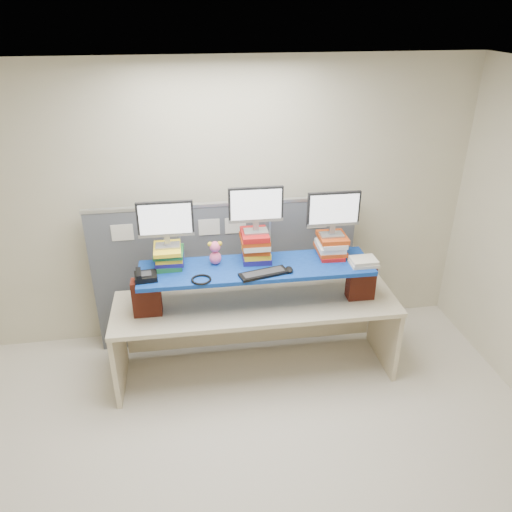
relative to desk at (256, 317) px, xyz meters
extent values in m
cube|color=beige|center=(-0.21, -1.19, 0.78)|extent=(5.00, 4.00, 2.80)
cube|color=silver|center=(-0.21, -1.19, -0.62)|extent=(5.00, 4.00, 0.01)
cube|color=white|center=(-0.21, -1.19, 2.17)|extent=(5.00, 4.00, 0.01)
cube|color=#494D56|center=(-1.08, 0.59, 0.13)|extent=(0.85, 0.05, 1.50)
cube|color=#494D56|center=(-0.21, 0.59, 0.13)|extent=(0.85, 0.05, 1.50)
cube|color=#494D56|center=(0.66, 0.59, 0.13)|extent=(0.85, 0.05, 1.50)
cube|color=silver|center=(-0.21, 0.59, 0.89)|extent=(2.60, 0.06, 0.03)
cube|color=silver|center=(-1.16, 0.56, 0.68)|extent=(0.20, 0.00, 0.16)
cube|color=silver|center=(-0.36, 0.56, 0.68)|extent=(0.20, 0.00, 0.16)
cube|color=silver|center=(-0.11, 0.56, 0.68)|extent=(0.20, 0.00, 0.16)
cube|color=silver|center=(0.69, 0.56, 0.68)|extent=(0.20, 0.00, 0.16)
cube|color=beige|center=(0.00, 0.00, 0.14)|extent=(2.57, 0.78, 0.04)
cube|color=beige|center=(-1.26, 0.02, -0.25)|extent=(0.05, 0.69, 0.74)
cube|color=beige|center=(1.26, -0.02, -0.25)|extent=(0.05, 0.69, 0.74)
cube|color=maroon|center=(-0.95, -0.04, 0.32)|extent=(0.24, 0.14, 0.33)
cube|color=maroon|center=(0.95, -0.06, 0.32)|extent=(0.24, 0.14, 0.33)
cube|color=navy|center=(0.00, 0.00, 0.50)|extent=(2.03, 0.54, 0.04)
cube|color=#1A6531|center=(-0.75, 0.13, 0.54)|extent=(0.23, 0.27, 0.04)
cube|color=navy|center=(-0.74, 0.13, 0.58)|extent=(0.25, 0.28, 0.04)
cube|color=yellow|center=(-0.74, 0.14, 0.62)|extent=(0.23, 0.29, 0.04)
cube|color=#1A6531|center=(-0.74, 0.12, 0.66)|extent=(0.26, 0.28, 0.03)
cube|color=yellow|center=(-0.75, 0.12, 0.69)|extent=(0.23, 0.30, 0.03)
cube|color=navy|center=(0.02, 0.13, 0.55)|extent=(0.27, 0.29, 0.05)
cube|color=yellow|center=(0.02, 0.13, 0.60)|extent=(0.24, 0.27, 0.05)
cube|color=#B23C10|center=(0.02, 0.13, 0.64)|extent=(0.25, 0.29, 0.05)
cube|color=silver|center=(0.01, 0.13, 0.69)|extent=(0.24, 0.30, 0.05)
cube|color=#B23C10|center=(0.01, 0.12, 0.73)|extent=(0.25, 0.28, 0.04)
cube|color=#AF1414|center=(0.01, 0.12, 0.77)|extent=(0.24, 0.30, 0.05)
cube|color=#AF1414|center=(0.70, 0.10, 0.54)|extent=(0.23, 0.30, 0.03)
cube|color=#B23C10|center=(0.70, 0.12, 0.57)|extent=(0.25, 0.31, 0.04)
cube|color=silver|center=(0.69, 0.11, 0.62)|extent=(0.24, 0.29, 0.05)
cube|color=silver|center=(0.71, 0.10, 0.66)|extent=(0.23, 0.28, 0.04)
cube|color=#B23C10|center=(0.71, 0.11, 0.70)|extent=(0.25, 0.29, 0.04)
cube|color=gray|center=(-0.74, 0.13, 0.72)|extent=(0.21, 0.13, 0.01)
cube|color=gray|center=(-0.74, 0.13, 0.77)|extent=(0.05, 0.04, 0.08)
cube|color=black|center=(-0.74, 0.13, 0.96)|extent=(0.47, 0.04, 0.31)
cube|color=white|center=(-0.74, 0.11, 0.96)|extent=(0.43, 0.01, 0.27)
cube|color=gray|center=(0.02, 0.12, 0.80)|extent=(0.21, 0.13, 0.01)
cube|color=gray|center=(0.02, 0.12, 0.85)|extent=(0.05, 0.04, 0.08)
cube|color=black|center=(0.02, 0.12, 1.05)|extent=(0.47, 0.04, 0.31)
cube|color=white|center=(0.02, 0.10, 1.05)|extent=(0.43, 0.01, 0.27)
cube|color=gray|center=(0.70, 0.11, 0.73)|extent=(0.21, 0.13, 0.01)
cube|color=gray|center=(0.70, 0.11, 0.78)|extent=(0.05, 0.04, 0.08)
cube|color=black|center=(0.70, 0.11, 0.97)|extent=(0.47, 0.04, 0.31)
cube|color=white|center=(0.70, 0.09, 0.97)|extent=(0.43, 0.01, 0.27)
cube|color=black|center=(0.04, -0.16, 0.53)|extent=(0.43, 0.23, 0.02)
cube|color=#29292B|center=(0.04, -0.16, 0.55)|extent=(0.37, 0.17, 0.00)
ellipsoid|color=black|center=(0.27, -0.13, 0.54)|extent=(0.07, 0.11, 0.03)
cube|color=black|center=(-0.93, -0.08, 0.55)|extent=(0.20, 0.18, 0.05)
cube|color=#29292B|center=(-0.93, -0.08, 0.57)|extent=(0.10, 0.10, 0.01)
cube|color=black|center=(-0.99, -0.08, 0.59)|extent=(0.06, 0.17, 0.03)
torus|color=black|center=(-0.48, -0.18, 0.53)|extent=(0.17, 0.17, 0.02)
ellipsoid|color=#FF6194|center=(-0.34, 0.10, 0.58)|extent=(0.10, 0.09, 0.12)
sphere|color=#FF6194|center=(-0.34, 0.10, 0.69)|extent=(0.09, 0.09, 0.09)
sphere|color=yellow|center=(-0.39, 0.10, 0.72)|extent=(0.04, 0.04, 0.04)
sphere|color=yellow|center=(-0.30, 0.10, 0.72)|extent=(0.04, 0.04, 0.04)
cube|color=beige|center=(0.93, -0.11, 0.54)|extent=(0.23, 0.19, 0.03)
cube|color=beige|center=(0.93, -0.11, 0.57)|extent=(0.22, 0.18, 0.03)
camera|label=1|loc=(-0.60, -3.77, 2.56)|focal=35.00mm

